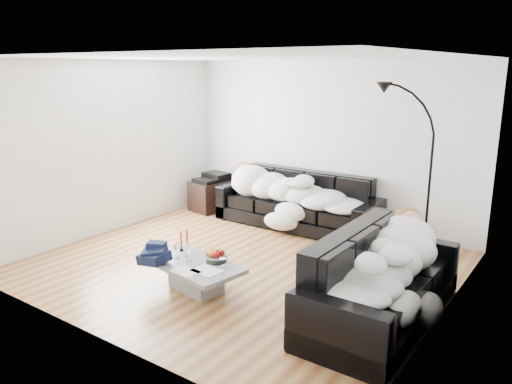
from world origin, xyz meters
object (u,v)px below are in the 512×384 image
Objects in this scene: wine_glass_c at (188,253)px; stereo at (213,177)px; fruit_bowl at (216,255)px; candle_left at (181,241)px; sleeper_right at (384,258)px; floor_lamp at (430,183)px; sofa_right at (383,278)px; sofa_back at (297,200)px; candle_right at (187,240)px; sleeper_back at (296,188)px; av_cabinet at (213,195)px; shoes at (316,323)px; coffee_table at (196,277)px; wine_glass_b at (177,251)px; wine_glass_a at (188,250)px.

wine_glass_c is 3.27m from stereo.
fruit_bowl is at bearing -42.02° from stereo.
candle_left is (-0.30, 0.20, 0.02)m from wine_glass_c.
stereo is (-3.98, 2.11, -0.06)m from sleeper_right.
floor_lamp reaches higher than fruit_bowl.
sofa_right is at bearing 0.00° from sleeper_right.
candle_right is (-0.10, -2.44, 0.02)m from sofa_back.
sleeper_back is 2.91× the size of av_cabinet.
sofa_right reaches higher than sleeper_right.
sofa_back is 3.10m from sofa_right.
sleeper_right reaches higher than fruit_bowl.
sleeper_right is at bearing 14.93° from wine_glass_c.
sleeper_back reaches higher than shoes.
coffee_table is 0.54× the size of floor_lamp.
sleeper_right is (0.00, 0.00, 0.21)m from sofa_right.
sleeper_back is at bearing 99.67° from fruit_bowl.
av_cabinet is at bearing -168.55° from floor_lamp.
sleeper_back is 2.11m from floor_lamp.
sleeper_back reaches higher than coffee_table.
floor_lamp is (1.92, 2.55, 0.60)m from wine_glass_c.
floor_lamp is at bearing 5.57° from stereo.
sofa_right is at bearing -42.65° from sleeper_back.
candle_left reaches higher than wine_glass_b.
candle_right is at bearing -48.83° from stereo.
candle_right is 0.13× the size of floor_lamp.
candle_left reaches higher than coffee_table.
floor_lamp is (2.18, 2.30, 0.56)m from candle_right.
sleeper_back is at bearing 86.50° from candle_left.
coffee_table is 2.22× the size of shoes.
shoes is (1.66, 0.01, -0.36)m from wine_glass_c.
sofa_back is at bearing 86.57° from candle_left.
wine_glass_b is 0.17m from wine_glass_c.
coffee_table is at bearing 106.21° from sleeper_right.
wine_glass_b is at bearing 179.61° from coffee_table.
floor_lamp is (1.66, 2.38, 0.62)m from fruit_bowl.
sofa_right reaches higher than wine_glass_a.
wine_glass_a is (-0.38, -0.07, 0.01)m from fruit_bowl.
wine_glass_a is 0.88× the size of wine_glass_c.
coffee_table is at bearing -35.72° from candle_right.
sofa_right reaches higher than coffee_table.
sofa_right reaches higher than wine_glass_b.
candle_left reaches higher than wine_glass_a.
sleeper_back is 1.18× the size of sleeper_right.
sofa_right is 11.62× the size of wine_glass_b.
stereo reaches higher than candle_right.
av_cabinet reaches higher than wine_glass_b.
stereo is at bearing 130.63° from fruit_bowl.
sleeper_back is 9.42× the size of candle_left.
floor_lamp reaches higher than sleeper_right.
floor_lamp is at bearing -3.77° from sofa_back.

